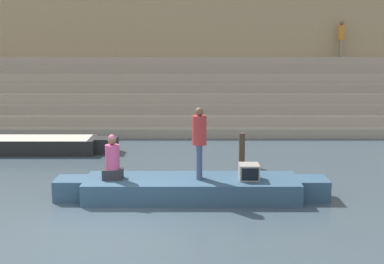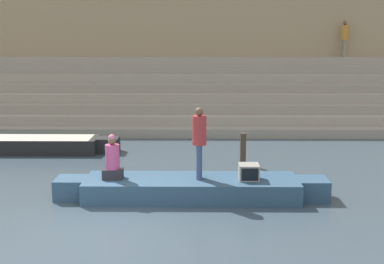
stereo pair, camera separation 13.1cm
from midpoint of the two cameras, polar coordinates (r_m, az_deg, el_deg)
The scene contains 10 objects.
ground_plane at distance 11.10m, azimuth -10.14°, elevation -10.18°, with size 120.00×120.00×0.00m, color #3D4C56.
ghat_steps at distance 23.52m, azimuth -4.67°, elevation 3.40°, with size 36.00×5.67×2.80m.
back_wall at distance 25.95m, azimuth -4.32°, elevation 11.93°, with size 34.20×1.28×9.15m.
rowboat_main at distance 12.81m, azimuth -0.30°, elevation -5.96°, with size 6.48×1.53×0.49m.
person_standing at distance 12.51m, azimuth 0.53°, elevation -0.63°, with size 0.33×0.33×1.70m.
person_rowing at distance 12.75m, azimuth -8.72°, elevation -3.09°, with size 0.47×0.37×1.07m.
tv_set at distance 12.68m, azimuth 5.84°, elevation -4.25°, with size 0.47×0.49×0.37m.
moored_boat_shore at distance 18.55m, azimuth -17.93°, elevation -1.29°, with size 6.37×1.27×0.49m.
mooring_post at distance 16.02m, azimuth 5.15°, elevation -1.81°, with size 0.18×0.18×0.97m, color #473828.
person_on_steps at distance 25.83m, azimuth 15.53°, elevation 9.80°, with size 0.32×0.32×1.63m.
Camera 1 is at (1.86, -10.21, 3.89)m, focal length 50.00 mm.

